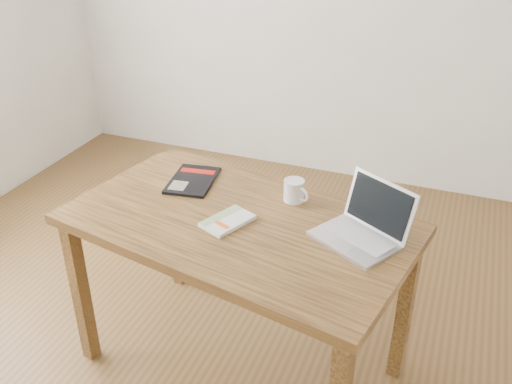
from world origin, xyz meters
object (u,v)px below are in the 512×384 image
(desk, at_px, (238,239))
(laptop, at_px, (364,227))
(white_guidebook, at_px, (228,221))
(coffee_mug, at_px, (295,190))
(black_guidebook, at_px, (192,180))

(desk, distance_m, laptop, 0.49)
(white_guidebook, height_order, coffee_mug, coffee_mug)
(white_guidebook, height_order, black_guidebook, white_guidebook)
(laptop, bearing_deg, coffee_mug, -178.06)
(desk, relative_size, white_guidebook, 6.31)
(desk, bearing_deg, white_guidebook, -118.34)
(black_guidebook, xyz_separation_m, laptop, (0.77, -0.16, 0.04))
(black_guidebook, relative_size, coffee_mug, 2.56)
(desk, height_order, white_guidebook, white_guidebook)
(black_guidebook, xyz_separation_m, coffee_mug, (0.45, 0.00, 0.04))
(coffee_mug, bearing_deg, white_guidebook, -97.26)
(black_guidebook, distance_m, laptop, 0.79)
(black_guidebook, bearing_deg, coffee_mug, -8.09)
(white_guidebook, relative_size, black_guidebook, 0.77)
(desk, xyz_separation_m, coffee_mug, (0.15, 0.22, 0.14))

